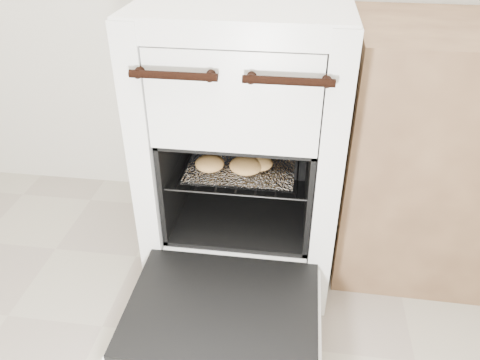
# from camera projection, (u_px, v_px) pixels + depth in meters

# --- Properties ---
(stove) EXTENTS (0.62, 0.69, 0.95)m
(stove) POSITION_uv_depth(u_px,v_px,m) (246.00, 145.00, 1.63)
(stove) COLOR silver
(stove) RESTS_ON ground
(oven_door) EXTENTS (0.56, 0.43, 0.04)m
(oven_door) POSITION_uv_depth(u_px,v_px,m) (222.00, 310.00, 1.33)
(oven_door) COLOR black
(oven_door) RESTS_ON stove
(oven_rack) EXTENTS (0.45, 0.43, 0.01)m
(oven_rack) POSITION_uv_depth(u_px,v_px,m) (243.00, 161.00, 1.59)
(oven_rack) COLOR black
(oven_rack) RESTS_ON stove
(foil_sheet) EXTENTS (0.35, 0.31, 0.01)m
(foil_sheet) POSITION_uv_depth(u_px,v_px,m) (243.00, 163.00, 1.57)
(foil_sheet) COLOR white
(foil_sheet) RESTS_ON oven_rack
(baked_rolls) EXTENTS (0.31, 0.29, 0.05)m
(baked_rolls) POSITION_uv_depth(u_px,v_px,m) (248.00, 156.00, 1.55)
(baked_rolls) COLOR tan
(baked_rolls) RESTS_ON foil_sheet
(counter) EXTENTS (0.88, 0.60, 0.87)m
(counter) POSITION_uv_depth(u_px,v_px,m) (469.00, 153.00, 1.64)
(counter) COLOR brown
(counter) RESTS_ON ground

